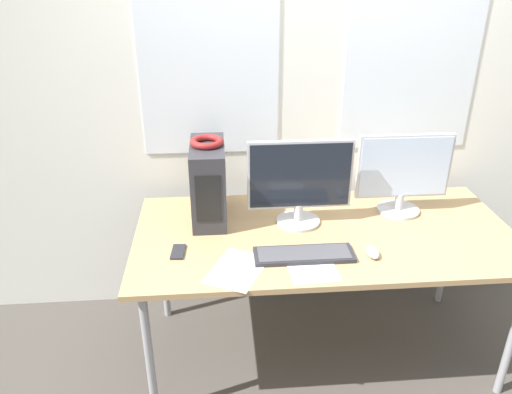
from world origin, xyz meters
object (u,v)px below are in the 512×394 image
Objects in this scene: pc_tower at (209,182)px; mouse at (373,252)px; monitor_main at (300,181)px; monitor_right_near at (403,173)px; keyboard at (304,255)px; cell_phone at (178,252)px; headphones at (207,142)px.

pc_tower is 0.88m from mouse.
monitor_main is 1.06× the size of monitor_right_near.
keyboard reaches higher than cell_phone.
headphones reaches higher than pc_tower.
pc_tower is at bearing 149.73° from mouse.
monitor_main is at bearing 26.05° from cell_phone.
monitor_main is 0.56m from monitor_right_near.
keyboard is at bearing -44.31° from pc_tower.
monitor_right_near reaches higher than mouse.
mouse is (0.74, -0.43, -0.18)m from pc_tower.
headphones is 0.36× the size of keyboard.
mouse is 0.81× the size of cell_phone.
keyboard is (0.43, -0.42, -0.41)m from headphones.
headphones is at bearing 167.87° from monitor_main.
monitor_main reaches higher than cell_phone.
mouse reaches higher than cell_phone.
mouse is at bearing -2.97° from keyboard.
monitor_right_near is at bearing -0.90° from pc_tower.
monitor_right_near is at bearing 8.24° from monitor_main.
headphones reaches higher than monitor_right_near.
monitor_right_near is (1.01, -0.02, 0.02)m from pc_tower.
pc_tower is 0.88× the size of keyboard.
headphones is 1.59× the size of mouse.
mouse is at bearing -122.33° from monitor_right_near.
headphones is at bearing 179.05° from monitor_right_near.
monitor_main reaches higher than keyboard.
monitor_main is 0.69m from cell_phone.
pc_tower is at bearing -90.00° from headphones.
mouse is at bearing -30.27° from pc_tower.
headphones is at bearing 149.68° from mouse.
monitor_right_near is 4.73× the size of mouse.
pc_tower reaches higher than keyboard.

